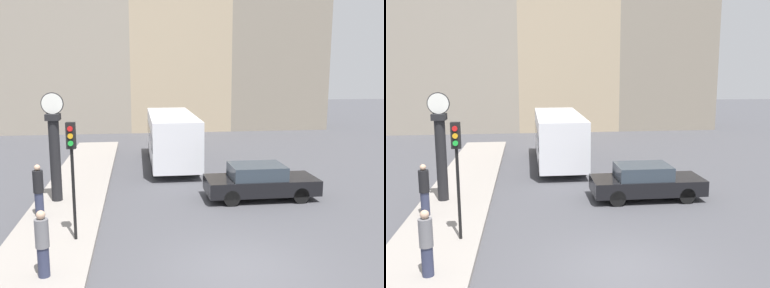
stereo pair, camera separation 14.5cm
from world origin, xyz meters
The scene contains 9 objects.
ground_plane centered at (0.00, 0.00, 0.00)m, with size 120.00×120.00×0.00m, color #47474C.
sidewalk_corner centered at (-5.16, 8.74, 0.08)m, with size 2.65×21.49×0.16m, color gray.
building_row centered at (-1.18, 26.91, 8.70)m, with size 27.31×5.00×19.45m.
sedan_car centered at (2.29, 5.90, 0.70)m, with size 4.41×1.84×1.40m.
bus_distant centered at (-0.69, 12.49, 1.58)m, with size 2.36×7.74×2.77m.
traffic_light_near centered at (-4.41, 2.17, 2.67)m, with size 0.26×0.24×3.49m.
street_clock centered at (-5.63, 6.19, 2.09)m, with size 0.82×0.51×4.13m.
pedestrian_grey_jacket centered at (-4.86, -0.11, 1.00)m, with size 0.33×0.33×1.67m.
pedestrian_black_jacket centered at (-5.91, 4.43, 1.07)m, with size 0.34×0.34×1.81m.
Camera 2 is at (-2.40, -10.20, 5.13)m, focal length 40.00 mm.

